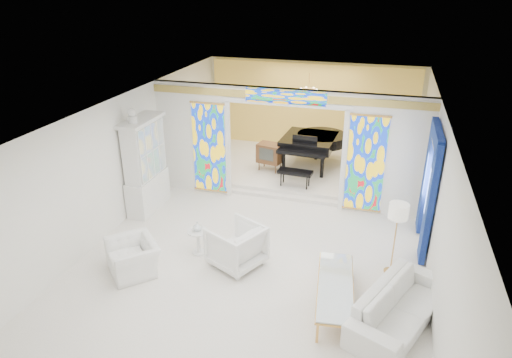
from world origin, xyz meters
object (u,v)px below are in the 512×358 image
(china_cabinet, at_px, (146,166))
(armchair_left, at_px, (133,257))
(armchair_right, at_px, (236,246))
(tv_console, at_px, (270,153))
(sofa, at_px, (400,306))
(grand_piano, at_px, (314,141))
(coffee_table, at_px, (335,286))

(china_cabinet, xyz_separation_m, armchair_left, (1.04, -2.58, -0.84))
(armchair_right, distance_m, tv_console, 4.71)
(china_cabinet, relative_size, tv_console, 3.34)
(sofa, relative_size, tv_console, 2.89)
(armchair_right, distance_m, grand_piano, 5.46)
(china_cabinet, height_order, coffee_table, china_cabinet)
(armchair_left, height_order, grand_piano, grand_piano)
(sofa, bearing_deg, grand_piano, 45.84)
(armchair_right, distance_m, sofa, 3.33)
(coffee_table, bearing_deg, grand_piano, 103.16)
(sofa, distance_m, coffee_table, 1.12)
(armchair_left, height_order, tv_console, tv_console)
(china_cabinet, distance_m, armchair_right, 3.52)
(armchair_right, bearing_deg, grand_piano, -160.75)
(china_cabinet, xyz_separation_m, coffee_table, (5.06, -2.52, -0.75))
(grand_piano, bearing_deg, china_cabinet, -131.81)
(china_cabinet, xyz_separation_m, sofa, (6.17, -2.65, -0.83))
(china_cabinet, relative_size, armchair_left, 2.66)
(armchair_left, xyz_separation_m, sofa, (5.12, -0.07, 0.01))
(tv_console, bearing_deg, coffee_table, -52.69)
(china_cabinet, relative_size, coffee_table, 1.28)
(tv_console, bearing_deg, armchair_right, -72.20)
(armchair_left, distance_m, coffee_table, 4.02)
(armchair_right, bearing_deg, armchair_left, -40.86)
(china_cabinet, xyz_separation_m, armchair_right, (2.95, -1.77, -0.72))
(china_cabinet, height_order, grand_piano, china_cabinet)
(coffee_table, relative_size, tv_console, 2.61)
(armchair_right, xyz_separation_m, coffee_table, (2.11, -0.74, -0.03))
(armchair_left, relative_size, grand_piano, 0.35)
(armchair_right, height_order, sofa, armchair_right)
(coffee_table, relative_size, grand_piano, 0.73)
(china_cabinet, relative_size, sofa, 1.16)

